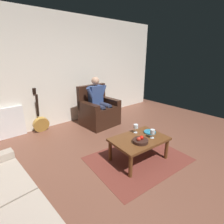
{
  "coord_description": "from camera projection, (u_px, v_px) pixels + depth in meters",
  "views": [
    {
      "loc": [
        2.07,
        1.36,
        1.76
      ],
      "look_at": [
        -0.17,
        -1.29,
        0.57
      ],
      "focal_mm": 27.27,
      "sensor_mm": 36.0,
      "label": 1
    }
  ],
  "objects": [
    {
      "name": "fruit_bowl",
      "position": [
        140.0,
        141.0,
        2.72
      ],
      "size": [
        0.25,
        0.25,
        0.11
      ],
      "color": "#321D16",
      "rests_on": "coffee_table"
    },
    {
      "name": "rug",
      "position": [
        138.0,
        159.0,
        3.0
      ],
      "size": [
        1.73,
        1.36,
        0.01
      ],
      "primitive_type": "cube",
      "rotation": [
        0.0,
        0.0,
        -0.08
      ],
      "color": "brown",
      "rests_on": "ground"
    },
    {
      "name": "guitar",
      "position": [
        41.0,
        123.0,
        4.01
      ],
      "size": [
        0.36,
        0.27,
        1.03
      ],
      "color": "#B58739",
      "rests_on": "ground"
    },
    {
      "name": "coffee_table",
      "position": [
        139.0,
        141.0,
        2.89
      ],
      "size": [
        0.98,
        0.7,
        0.41
      ],
      "rotation": [
        0.0,
        0.0,
        -0.08
      ],
      "color": "brown",
      "rests_on": "ground"
    },
    {
      "name": "wine_glass_near",
      "position": [
        136.0,
        127.0,
        3.04
      ],
      "size": [
        0.08,
        0.08,
        0.16
      ],
      "color": "silver",
      "rests_on": "coffee_table"
    },
    {
      "name": "wall_back",
      "position": [
        70.0,
        71.0,
        4.38
      ],
      "size": [
        5.94,
        0.06,
        2.69
      ],
      "primitive_type": "cube",
      "color": "white",
      "rests_on": "ground"
    },
    {
      "name": "decorative_dish",
      "position": [
        150.0,
        132.0,
        3.07
      ],
      "size": [
        0.21,
        0.21,
        0.02
      ],
      "primitive_type": "cylinder",
      "color": "teal",
      "rests_on": "coffee_table"
    },
    {
      "name": "radiator",
      "position": [
        10.0,
        123.0,
        3.69
      ],
      "size": [
        0.6,
        0.06,
        0.68
      ],
      "primitive_type": "cube",
      "color": "white",
      "rests_on": "ground"
    },
    {
      "name": "person_seated",
      "position": [
        99.0,
        100.0,
        4.27
      ],
      "size": [
        0.62,
        0.59,
        1.23
      ],
      "rotation": [
        0.0,
        0.0,
        0.06
      ],
      "color": "navy",
      "rests_on": "ground"
    },
    {
      "name": "armchair",
      "position": [
        99.0,
        112.0,
        4.39
      ],
      "size": [
        0.88,
        0.79,
        1.01
      ],
      "rotation": [
        0.0,
        0.0,
        0.06
      ],
      "color": "black",
      "rests_on": "ground"
    },
    {
      "name": "ground_plane",
      "position": [
        154.0,
        166.0,
        2.81
      ],
      "size": [
        6.65,
        6.65,
        0.0
      ],
      "primitive_type": "plane",
      "color": "brown"
    },
    {
      "name": "wine_glass_far",
      "position": [
        152.0,
        132.0,
        2.85
      ],
      "size": [
        0.08,
        0.08,
        0.15
      ],
      "color": "silver",
      "rests_on": "coffee_table"
    }
  ]
}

